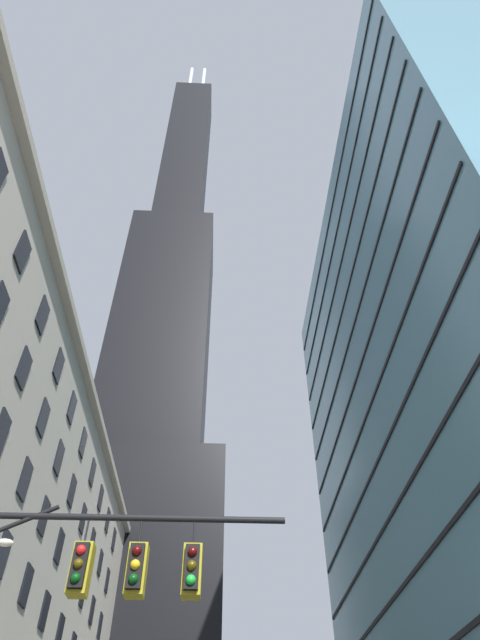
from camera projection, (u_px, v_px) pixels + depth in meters
The scene contains 3 objects.
dark_skyscraper at pixel (156, 391), 96.18m from camera, with size 24.97×24.97×201.21m.
glass_office_midrise at pixel (460, 399), 41.12m from camera, with size 14.84×42.27×51.45m.
traffic_signal_mast at pixel (56, 595), 10.87m from camera, with size 8.62×0.63×6.85m.
Camera 1 is at (0.25, -6.47, 1.62)m, focal length 30.42 mm.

